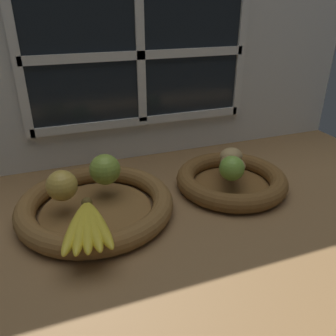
% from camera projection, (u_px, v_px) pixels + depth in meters
% --- Properties ---
extents(ground_plane, '(1.40, 0.90, 0.03)m').
position_uv_depth(ground_plane, '(175.00, 204.00, 0.86)').
color(ground_plane, olive).
extents(back_wall, '(1.40, 0.05, 0.55)m').
position_uv_depth(back_wall, '(139.00, 65.00, 0.98)').
color(back_wall, silver).
rests_on(back_wall, ground_plane).
extents(fruit_bowl_left, '(0.36, 0.36, 0.05)m').
position_uv_depth(fruit_bowl_left, '(96.00, 205.00, 0.79)').
color(fruit_bowl_left, brown).
rests_on(fruit_bowl_left, ground_plane).
extents(fruit_bowl_right, '(0.29, 0.29, 0.05)m').
position_uv_depth(fruit_bowl_right, '(231.00, 180.00, 0.90)').
color(fruit_bowl_right, brown).
rests_on(fruit_bowl_right, ground_plane).
extents(apple_golden_left, '(0.07, 0.07, 0.07)m').
position_uv_depth(apple_golden_left, '(62.00, 185.00, 0.75)').
color(apple_golden_left, gold).
rests_on(apple_golden_left, fruit_bowl_left).
extents(apple_green_back, '(0.07, 0.07, 0.07)m').
position_uv_depth(apple_green_back, '(105.00, 169.00, 0.81)').
color(apple_green_back, '#8CAD3D').
rests_on(apple_green_back, fruit_bowl_left).
extents(banana_bunch_front, '(0.11, 0.18, 0.03)m').
position_uv_depth(banana_bunch_front, '(87.00, 225.00, 0.65)').
color(banana_bunch_front, yellow).
rests_on(banana_bunch_front, fruit_bowl_left).
extents(potato_back, '(0.07, 0.06, 0.05)m').
position_uv_depth(potato_back, '(231.00, 156.00, 0.92)').
color(potato_back, tan).
rests_on(potato_back, fruit_bowl_right).
extents(potato_large, '(0.07, 0.08, 0.04)m').
position_uv_depth(potato_large, '(233.00, 164.00, 0.87)').
color(potato_large, '#A38451').
rests_on(potato_large, fruit_bowl_right).
extents(lime_near, '(0.06, 0.06, 0.06)m').
position_uv_depth(lime_near, '(232.00, 168.00, 0.83)').
color(lime_near, '#7AAD3D').
rests_on(lime_near, fruit_bowl_right).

